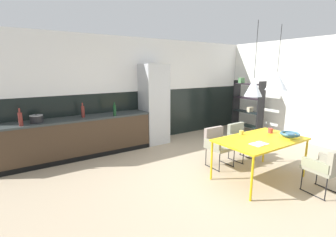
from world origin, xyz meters
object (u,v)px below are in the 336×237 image
at_px(cooking_pot, 37,119).
at_px(open_shelf_unit, 248,105).
at_px(armchair_near_window, 218,142).
at_px(armchair_by_stool, 240,137).
at_px(refrigerator_column, 154,104).
at_px(mug_white_ceramic, 241,132).
at_px(dining_table, 261,141).
at_px(pendant_lamp_over_table_near, 254,87).
at_px(armchair_far_side, 329,165).
at_px(bottle_vinegar_dark, 20,119).
at_px(bottle_spice_small, 115,110).
at_px(mug_dark_espresso, 270,131).
at_px(pendant_lamp_over_table_far, 277,81).
at_px(bottle_oil_tall, 83,111).
at_px(open_book, 259,144).
at_px(fruit_bowl, 290,134).

bearing_deg(cooking_pot, open_shelf_unit, -7.35).
xyz_separation_m(armchair_near_window, armchair_by_stool, (0.67, 0.01, -0.00)).
bearing_deg(armchair_by_stool, refrigerator_column, -66.54).
relative_size(armchair_by_stool, open_shelf_unit, 0.46).
bearing_deg(cooking_pot, mug_white_ceramic, -38.37).
bearing_deg(armchair_near_window, refrigerator_column, -81.85).
xyz_separation_m(dining_table, pendant_lamp_over_table_near, (-0.31, -0.01, 0.95)).
height_order(armchair_far_side, bottle_vinegar_dark, bottle_vinegar_dark).
bearing_deg(bottle_spice_small, mug_dark_espresso, -49.83).
bearing_deg(pendant_lamp_over_table_far, bottle_oil_tall, 132.17).
bearing_deg(mug_white_ceramic, armchair_near_window, 105.27).
relative_size(open_book, open_shelf_unit, 0.16).
height_order(fruit_bowl, mug_dark_espresso, mug_dark_espresso).
relative_size(refrigerator_column, armchair_far_side, 2.69).
xyz_separation_m(mug_white_ceramic, bottle_vinegar_dark, (-3.40, 2.32, 0.24)).
bearing_deg(open_shelf_unit, dining_table, -47.23).
xyz_separation_m(armchair_far_side, mug_white_ceramic, (-0.46, 1.31, 0.29)).
bearing_deg(pendant_lamp_over_table_near, bottle_vinegar_dark, 139.47).
height_order(dining_table, cooking_pot, cooking_pot).
xyz_separation_m(armchair_near_window, open_book, (-0.10, -1.01, 0.25)).
distance_m(fruit_bowl, mug_white_ceramic, 0.84).
distance_m(bottle_oil_tall, bottle_vinegar_dark, 1.20).
distance_m(fruit_bowl, bottle_oil_tall, 4.20).
distance_m(armchair_near_window, armchair_far_side, 1.87).
bearing_deg(pendant_lamp_over_table_near, cooking_pot, 135.29).
bearing_deg(bottle_oil_tall, fruit_bowl, -47.48).
relative_size(cooking_pot, bottle_spice_small, 0.79).
relative_size(armchair_far_side, open_book, 2.79).
bearing_deg(open_shelf_unit, armchair_by_stool, -54.81).
height_order(armchair_near_window, cooking_pot, cooking_pot).
bearing_deg(armchair_far_side, mug_white_ceramic, 115.87).
distance_m(armchair_far_side, armchair_by_stool, 1.79).
bearing_deg(pendant_lamp_over_table_far, open_shelf_unit, 46.93).
bearing_deg(open_shelf_unit, mug_dark_espresso, -42.48).
distance_m(bottle_oil_tall, bottle_spice_small, 0.68).
bearing_deg(fruit_bowl, bottle_spice_small, 127.22).
bearing_deg(open_book, refrigerator_column, 93.53).
bearing_deg(bottle_vinegar_dark, mug_white_ceramic, -34.32).
height_order(dining_table, armchair_near_window, armchair_near_window).
bearing_deg(pendant_lamp_over_table_far, bottle_vinegar_dark, 144.61).
bearing_deg(refrigerator_column, pendant_lamp_over_table_far, -74.55).
relative_size(refrigerator_column, bottle_spice_small, 6.61).
relative_size(bottle_vinegar_dark, pendant_lamp_over_table_near, 0.29).
bearing_deg(open_book, open_shelf_unit, 41.62).
relative_size(mug_dark_espresso, open_shelf_unit, 0.08).
bearing_deg(armchair_far_side, open_shelf_unit, 64.57).
distance_m(fruit_bowl, mug_dark_espresso, 0.36).
xyz_separation_m(dining_table, mug_dark_espresso, (0.49, 0.14, 0.09)).
height_order(dining_table, pendant_lamp_over_table_far, pendant_lamp_over_table_far).
bearing_deg(pendant_lamp_over_table_near, open_book, -83.47).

